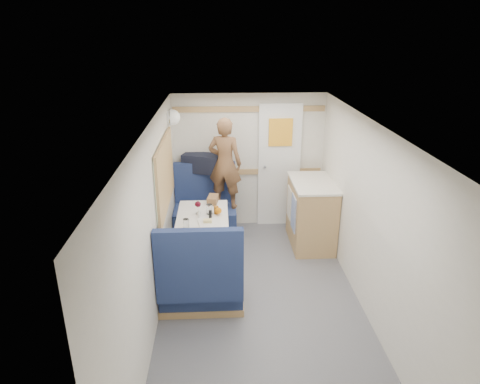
{
  "coord_description": "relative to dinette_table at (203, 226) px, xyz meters",
  "views": [
    {
      "loc": [
        -0.43,
        -3.78,
        2.88
      ],
      "look_at": [
        -0.2,
        0.9,
        1.05
      ],
      "focal_mm": 32.0,
      "sensor_mm": 36.0,
      "label": 1
    }
  ],
  "objects": [
    {
      "name": "wall_left",
      "position": [
        -0.45,
        -1.0,
        0.43
      ],
      "size": [
        0.02,
        4.5,
        2.0
      ],
      "primitive_type": "cube",
      "color": "silver",
      "rests_on": "floor"
    },
    {
      "name": "wall_back",
      "position": [
        0.65,
        1.25,
        0.43
      ],
      "size": [
        2.2,
        0.02,
        2.0
      ],
      "primitive_type": "cube",
      "color": "silver",
      "rests_on": "floor"
    },
    {
      "name": "side_window",
      "position": [
        -0.43,
        0.0,
        0.68
      ],
      "size": [
        0.04,
        1.3,
        0.72
      ],
      "primitive_type": "cube",
      "color": "#99A98F",
      "rests_on": "wall_left"
    },
    {
      "name": "salt_grinder",
      "position": [
        -0.04,
        -0.08,
        0.2
      ],
      "size": [
        0.04,
        0.04,
        0.09
      ],
      "primitive_type": "cylinder",
      "color": "silver",
      "rests_on": "dinette_table"
    },
    {
      "name": "wall_right",
      "position": [
        1.75,
        -1.0,
        0.43
      ],
      "size": [
        0.02,
        4.5,
        2.0
      ],
      "primitive_type": "cube",
      "color": "silver",
      "rests_on": "floor"
    },
    {
      "name": "tumbler_right",
      "position": [
        0.08,
        0.02,
        0.22
      ],
      "size": [
        0.08,
        0.08,
        0.12
      ],
      "primitive_type": "cylinder",
      "color": "white",
      "rests_on": "dinette_table"
    },
    {
      "name": "duffel_bag",
      "position": [
        -0.03,
        1.12,
        0.46
      ],
      "size": [
        0.6,
        0.42,
        0.26
      ],
      "primitive_type": "cube",
      "rotation": [
        0.0,
        0.0,
        -0.33
      ],
      "color": "black",
      "rests_on": "ledge"
    },
    {
      "name": "dinette_table",
      "position": [
        0.0,
        0.0,
        0.0
      ],
      "size": [
        0.62,
        0.92,
        0.72
      ],
      "color": "white",
      "rests_on": "floor"
    },
    {
      "name": "pepper_grinder",
      "position": [
        0.1,
        -0.1,
        0.2
      ],
      "size": [
        0.04,
        0.04,
        0.1
      ],
      "primitive_type": "cylinder",
      "color": "black",
      "rests_on": "dinette_table"
    },
    {
      "name": "dome_light",
      "position": [
        -0.39,
        0.85,
        1.18
      ],
      "size": [
        0.2,
        0.2,
        0.2
      ],
      "primitive_type": "sphere",
      "color": "white",
      "rests_on": "wall_left"
    },
    {
      "name": "rear_door",
      "position": [
        1.1,
        1.22,
        0.41
      ],
      "size": [
        0.62,
        0.12,
        1.86
      ],
      "color": "white",
      "rests_on": "wall_back"
    },
    {
      "name": "ledge",
      "position": [
        -0.0,
        1.12,
        0.31
      ],
      "size": [
        0.9,
        0.14,
        0.04
      ],
      "primitive_type": "cube",
      "color": "#AF884F",
      "rests_on": "bench_far"
    },
    {
      "name": "galley_counter",
      "position": [
        1.47,
        0.55,
        -0.1
      ],
      "size": [
        0.57,
        0.92,
        0.92
      ],
      "color": "#AF884F",
      "rests_on": "floor"
    },
    {
      "name": "wine_glass",
      "position": [
        -0.05,
        0.03,
        0.28
      ],
      "size": [
        0.08,
        0.08,
        0.17
      ],
      "color": "white",
      "rests_on": "dinette_table"
    },
    {
      "name": "bench_near",
      "position": [
        -0.0,
        -0.86,
        -0.27
      ],
      "size": [
        0.9,
        0.59,
        1.05
      ],
      "color": "#161D48",
      "rests_on": "floor"
    },
    {
      "name": "floor",
      "position": [
        0.65,
        -1.0,
        -0.57
      ],
      "size": [
        4.5,
        4.5,
        0.0
      ],
      "primitive_type": "plane",
      "color": "#515156",
      "rests_on": "ground"
    },
    {
      "name": "bread_loaf",
      "position": [
        0.12,
        0.38,
        0.2
      ],
      "size": [
        0.15,
        0.24,
        0.09
      ],
      "primitive_type": "cube",
      "rotation": [
        0.0,
        0.0,
        -0.16
      ],
      "color": "brown",
      "rests_on": "dinette_table"
    },
    {
      "name": "beer_glass",
      "position": [
        0.17,
        0.03,
        0.2
      ],
      "size": [
        0.06,
        0.06,
        0.09
      ],
      "primitive_type": "cylinder",
      "color": "#8F5414",
      "rests_on": "dinette_table"
    },
    {
      "name": "cheese_block",
      "position": [
        0.07,
        -0.25,
        0.19
      ],
      "size": [
        0.1,
        0.06,
        0.03
      ],
      "primitive_type": "cube",
      "rotation": [
        0.0,
        0.0,
        -0.01
      ],
      "color": "#F4DE8D",
      "rests_on": "tray"
    },
    {
      "name": "tumbler_left",
      "position": [
        -0.17,
        -0.36,
        0.21
      ],
      "size": [
        0.07,
        0.07,
        0.11
      ],
      "primitive_type": "cylinder",
      "color": "silver",
      "rests_on": "dinette_table"
    },
    {
      "name": "person",
      "position": [
        0.29,
        0.87,
        0.53
      ],
      "size": [
        0.54,
        0.43,
        1.29
      ],
      "primitive_type": "imported",
      "rotation": [
        0.0,
        0.0,
        2.86
      ],
      "color": "brown",
      "rests_on": "bench_far"
    },
    {
      "name": "bench_far",
      "position": [
        -0.0,
        0.86,
        -0.27
      ],
      "size": [
        0.9,
        0.59,
        1.05
      ],
      "color": "#161D48",
      "rests_on": "floor"
    },
    {
      "name": "ceiling",
      "position": [
        0.65,
        -1.0,
        1.43
      ],
      "size": [
        4.5,
        4.5,
        0.0
      ],
      "primitive_type": "plane",
      "rotation": [
        3.14,
        0.0,
        0.0
      ],
      "color": "silver",
      "rests_on": "wall_back"
    },
    {
      "name": "oak_trim_low",
      "position": [
        0.65,
        1.23,
        0.28
      ],
      "size": [
        2.15,
        0.02,
        0.08
      ],
      "primitive_type": "cube",
      "color": "#AF884F",
      "rests_on": "wall_back"
    },
    {
      "name": "orange_fruit",
      "position": [
        0.19,
        -0.02,
        0.21
      ],
      "size": [
        0.08,
        0.08,
        0.08
      ],
      "primitive_type": "sphere",
      "color": "#F35F0A",
      "rests_on": "tray"
    },
    {
      "name": "oak_trim_high",
      "position": [
        0.65,
        1.23,
        1.21
      ],
      "size": [
        2.15,
        0.02,
        0.08
      ],
      "primitive_type": "cube",
      "color": "#AF884F",
      "rests_on": "wall_back"
    },
    {
      "name": "tray",
      "position": [
        0.1,
        -0.31,
        0.16
      ],
      "size": [
        0.3,
        0.37,
        0.02
      ],
      "primitive_type": "cube",
      "rotation": [
        0.0,
        0.0,
        0.18
      ],
      "color": "silver",
      "rests_on": "dinette_table"
    }
  ]
}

